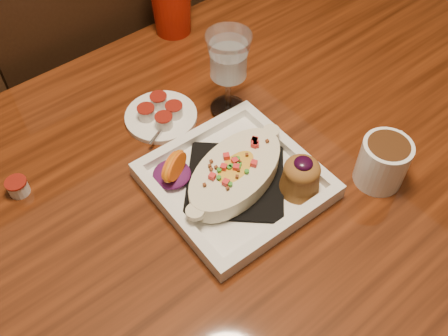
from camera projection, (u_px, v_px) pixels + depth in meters
floor at (228, 334)px, 1.45m from camera, size 7.00×7.00×0.00m
table at (231, 204)px, 0.94m from camera, size 1.50×0.90×0.75m
chair_far at (83, 89)px, 1.36m from camera, size 0.42×0.42×0.93m
plate at (242, 177)px, 0.83m from camera, size 0.27×0.27×0.08m
coffee_mug at (384, 160)px, 0.82m from camera, size 0.11×0.08×0.09m
goblet at (228, 61)px, 0.87m from camera, size 0.08×0.08×0.17m
saucer at (161, 115)px, 0.94m from camera, size 0.14×0.14×0.09m
creamer_loose at (18, 187)px, 0.83m from camera, size 0.04×0.04×0.03m
red_tumbler at (171, 0)px, 1.07m from camera, size 0.09×0.09×0.15m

